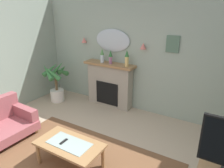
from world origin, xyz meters
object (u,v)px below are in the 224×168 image
object	(u,v)px
mantel_vase_right	(102,55)
wall_sconce_right	(143,46)
fireplace	(110,85)
framed_picture	(173,44)
coffee_table	(69,146)
mantel_vase_left	(127,58)
tv_remote	(64,142)
mantel_vase_centre	(111,56)
wall_sconce_left	(84,40)
wall_mirror	(112,40)
potted_plant_corner_palm	(56,81)

from	to	relation	value
mantel_vase_right	wall_sconce_right	bearing A→B (deg)	6.52
fireplace	framed_picture	world-z (taller)	framed_picture
fireplace	coffee_table	distance (m)	2.41
mantel_vase_left	fireplace	bearing A→B (deg)	176.76
mantel_vase_left	coffee_table	bearing A→B (deg)	-86.15
mantel_vase_left	tv_remote	xyz separation A→B (m)	(0.06, -2.31, -0.91)
mantel_vase_left	tv_remote	distance (m)	2.49
coffee_table	tv_remote	distance (m)	0.12
mantel_vase_centre	wall_sconce_right	distance (m)	0.87
mantel_vase_right	wall_sconce_left	size ratio (longest dim) A/B	2.56
mantel_vase_right	wall_mirror	xyz separation A→B (m)	(0.20, 0.17, 0.36)
fireplace	framed_picture	xyz separation A→B (m)	(1.50, 0.15, 1.18)
mantel_vase_right	wall_mirror	world-z (taller)	wall_mirror
fireplace	mantel_vase_left	world-z (taller)	mantel_vase_left
coffee_table	mantel_vase_left	bearing A→B (deg)	93.85
mantel_vase_right	wall_sconce_right	world-z (taller)	wall_sconce_right
mantel_vase_left	wall_sconce_right	size ratio (longest dim) A/B	2.81
wall_sconce_left	coffee_table	xyz separation A→B (m)	(1.50, -2.41, -1.28)
mantel_vase_left	tv_remote	world-z (taller)	mantel_vase_left
wall_mirror	wall_sconce_right	size ratio (longest dim) A/B	6.86
mantel_vase_left	coffee_table	distance (m)	2.49
mantel_vase_left	wall_mirror	bearing A→B (deg)	161.22
mantel_vase_right	coffee_table	world-z (taller)	mantel_vase_right
mantel_vase_right	coffee_table	distance (m)	2.62
fireplace	wall_mirror	bearing A→B (deg)	90.00
framed_picture	tv_remote	xyz separation A→B (m)	(-0.94, -2.49, -1.30)
fireplace	tv_remote	size ratio (longest dim) A/B	8.50
mantel_vase_right	mantel_vase_left	xyz separation A→B (m)	(0.70, -0.00, 0.02)
fireplace	wall_sconce_right	size ratio (longest dim) A/B	9.71
wall_sconce_right	wall_mirror	bearing A→B (deg)	176.63
wall_sconce_right	tv_remote	distance (m)	2.73
wall_mirror	framed_picture	distance (m)	1.50
wall_sconce_left	tv_remote	world-z (taller)	wall_sconce_left
wall_sconce_left	coffee_table	world-z (taller)	wall_sconce_left
fireplace	wall_sconce_right	xyz separation A→B (m)	(0.85, 0.09, 1.09)
tv_remote	potted_plant_corner_palm	bearing A→B (deg)	137.11
fireplace	potted_plant_corner_palm	xyz separation A→B (m)	(-1.40, -0.52, 0.00)
potted_plant_corner_palm	wall_sconce_right	bearing A→B (deg)	15.28
wall_sconce_left	wall_mirror	bearing A→B (deg)	3.37
mantel_vase_left	wall_sconce_right	bearing A→B (deg)	18.92
coffee_table	fireplace	bearing A→B (deg)	105.76
wall_mirror	framed_picture	bearing A→B (deg)	0.38
fireplace	mantel_vase_left	distance (m)	0.94
wall_mirror	mantel_vase_left	bearing A→B (deg)	-18.78
tv_remote	wall_mirror	bearing A→B (deg)	102.67
mantel_vase_left	wall_mirror	world-z (taller)	wall_mirror
tv_remote	coffee_table	bearing A→B (deg)	13.23
framed_picture	mantel_vase_right	bearing A→B (deg)	-173.96
fireplace	wall_sconce_right	bearing A→B (deg)	6.16
wall_sconce_left	fireplace	bearing A→B (deg)	-6.16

